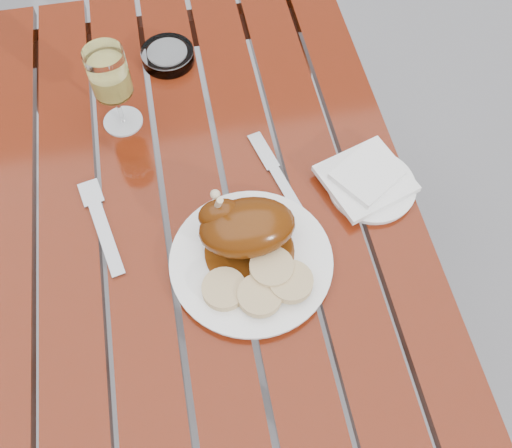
{
  "coord_description": "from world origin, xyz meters",
  "views": [
    {
      "loc": [
        0.0,
        -0.58,
        1.64
      ],
      "look_at": [
        0.1,
        -0.09,
        0.78
      ],
      "focal_mm": 40.0,
      "sensor_mm": 36.0,
      "label": 1
    }
  ],
  "objects_px": {
    "ashtray": "(168,56)",
    "dinner_plate": "(251,262)",
    "wine_glass": "(114,90)",
    "table": "(209,284)",
    "side_plate": "(371,186)"
  },
  "relations": [
    {
      "from": "table",
      "to": "side_plate",
      "type": "relative_size",
      "value": 7.29
    },
    {
      "from": "dinner_plate",
      "to": "wine_glass",
      "type": "relative_size",
      "value": 1.52
    },
    {
      "from": "dinner_plate",
      "to": "wine_glass",
      "type": "height_order",
      "value": "wine_glass"
    },
    {
      "from": "table",
      "to": "dinner_plate",
      "type": "bearing_deg",
      "value": -62.59
    },
    {
      "from": "dinner_plate",
      "to": "side_plate",
      "type": "height_order",
      "value": "dinner_plate"
    },
    {
      "from": "dinner_plate",
      "to": "table",
      "type": "bearing_deg",
      "value": 117.41
    },
    {
      "from": "ashtray",
      "to": "dinner_plate",
      "type": "bearing_deg",
      "value": -80.64
    },
    {
      "from": "table",
      "to": "wine_glass",
      "type": "relative_size",
      "value": 6.53
    },
    {
      "from": "table",
      "to": "side_plate",
      "type": "distance_m",
      "value": 0.5
    },
    {
      "from": "wine_glass",
      "to": "ashtray",
      "type": "relative_size",
      "value": 1.64
    },
    {
      "from": "wine_glass",
      "to": "ashtray",
      "type": "xyz_separation_m",
      "value": [
        0.11,
        0.15,
        -0.08
      ]
    },
    {
      "from": "side_plate",
      "to": "ashtray",
      "type": "relative_size",
      "value": 1.46
    },
    {
      "from": "dinner_plate",
      "to": "ashtray",
      "type": "xyz_separation_m",
      "value": [
        -0.08,
        0.51,
        0.01
      ]
    },
    {
      "from": "wine_glass",
      "to": "side_plate",
      "type": "height_order",
      "value": "wine_glass"
    },
    {
      "from": "wine_glass",
      "to": "table",
      "type": "bearing_deg",
      "value": -61.22
    }
  ]
}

